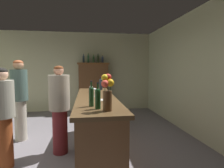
% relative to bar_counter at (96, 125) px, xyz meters
% --- Properties ---
extents(floor, '(9.20, 9.20, 0.00)m').
position_rel_bar_counter_xyz_m(floor, '(-0.62, -0.10, -0.52)').
color(floor, slate).
rests_on(floor, ground).
extents(wall_back, '(5.75, 0.12, 2.82)m').
position_rel_bar_counter_xyz_m(wall_back, '(-0.62, 3.50, 0.89)').
color(wall_back, '#B3B390').
rests_on(wall_back, ground).
extents(wall_right, '(0.12, 7.20, 2.82)m').
position_rel_bar_counter_xyz_m(wall_right, '(2.25, -0.10, 0.89)').
color(wall_right, '#AEB493').
rests_on(wall_right, ground).
extents(bar_counter, '(0.66, 2.71, 1.03)m').
position_rel_bar_counter_xyz_m(bar_counter, '(0.00, 0.00, 0.00)').
color(bar_counter, brown).
rests_on(bar_counter, ground).
extents(display_cabinet, '(1.10, 0.36, 1.73)m').
position_rel_bar_counter_xyz_m(display_cabinet, '(0.08, 3.22, 0.38)').
color(display_cabinet, brown).
rests_on(display_cabinet, ground).
extents(wine_bottle_merlot, '(0.06, 0.06, 0.33)m').
position_rel_bar_counter_xyz_m(wine_bottle_merlot, '(-0.10, -0.83, 0.65)').
color(wine_bottle_merlot, '#1C3C1E').
rests_on(wine_bottle_merlot, bar_counter).
extents(wine_bottle_pinot, '(0.07, 0.07, 0.32)m').
position_rel_bar_counter_xyz_m(wine_bottle_pinot, '(-0.03, -0.99, 0.65)').
color(wine_bottle_pinot, '#133618').
rests_on(wine_bottle_pinot, bar_counter).
extents(wine_bottle_rose, '(0.07, 0.07, 0.31)m').
position_rel_bar_counter_xyz_m(wine_bottle_rose, '(0.17, 0.96, 0.66)').
color(wine_bottle_rose, '#232E3A').
rests_on(wine_bottle_rose, bar_counter).
extents(wine_glass_front, '(0.07, 0.07, 0.14)m').
position_rel_bar_counter_xyz_m(wine_glass_front, '(-0.07, 0.58, 0.61)').
color(wine_glass_front, white).
rests_on(wine_glass_front, bar_counter).
extents(wine_glass_mid, '(0.07, 0.07, 0.15)m').
position_rel_bar_counter_xyz_m(wine_glass_mid, '(-0.02, 0.01, 0.62)').
color(wine_glass_mid, white).
rests_on(wine_glass_mid, bar_counter).
extents(flower_arrangement, '(0.15, 0.14, 0.43)m').
position_rel_bar_counter_xyz_m(flower_arrangement, '(0.07, -1.10, 0.74)').
color(flower_arrangement, '#4B301B').
rests_on(flower_arrangement, bar_counter).
extents(cheese_plate, '(0.16, 0.16, 0.01)m').
position_rel_bar_counter_xyz_m(cheese_plate, '(0.07, -0.41, 0.52)').
color(cheese_plate, white).
rests_on(cheese_plate, bar_counter).
extents(display_bottle_left, '(0.07, 0.07, 0.30)m').
position_rel_bar_counter_xyz_m(display_bottle_left, '(-0.25, 3.22, 1.35)').
color(display_bottle_left, '#1D2830').
rests_on(display_bottle_left, display_cabinet).
extents(display_bottle_midleft, '(0.07, 0.07, 0.34)m').
position_rel_bar_counter_xyz_m(display_bottle_midleft, '(-0.09, 3.22, 1.36)').
color(display_bottle_midleft, '#1D3F23').
rests_on(display_bottle_midleft, display_cabinet).
extents(display_bottle_center, '(0.07, 0.07, 0.30)m').
position_rel_bar_counter_xyz_m(display_bottle_center, '(0.09, 3.22, 1.34)').
color(display_bottle_center, '#203D1A').
rests_on(display_bottle_center, display_cabinet).
extents(display_bottle_midright, '(0.08, 0.08, 0.32)m').
position_rel_bar_counter_xyz_m(display_bottle_midright, '(0.25, 3.22, 1.36)').
color(display_bottle_midright, black).
rests_on(display_bottle_midright, display_cabinet).
extents(display_bottle_right, '(0.07, 0.07, 0.28)m').
position_rel_bar_counter_xyz_m(display_bottle_right, '(0.41, 3.22, 1.34)').
color(display_bottle_right, '#21293D').
rests_on(display_bottle_right, display_cabinet).
extents(patron_in_grey, '(0.34, 0.34, 1.53)m').
position_rel_bar_counter_xyz_m(patron_in_grey, '(-1.41, -0.27, 0.33)').
color(patron_in_grey, brown).
rests_on(patron_in_grey, ground).
extents(patron_by_cabinet, '(0.33, 0.33, 1.70)m').
position_rel_bar_counter_xyz_m(patron_by_cabinet, '(-1.55, 0.83, 0.43)').
color(patron_by_cabinet, '#B7AF9D').
rests_on(patron_by_cabinet, ground).
extents(patron_near_entrance, '(0.36, 0.36, 1.57)m').
position_rel_bar_counter_xyz_m(patron_near_entrance, '(-0.64, 0.11, 0.33)').
color(patron_near_entrance, maroon).
rests_on(patron_near_entrance, ground).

